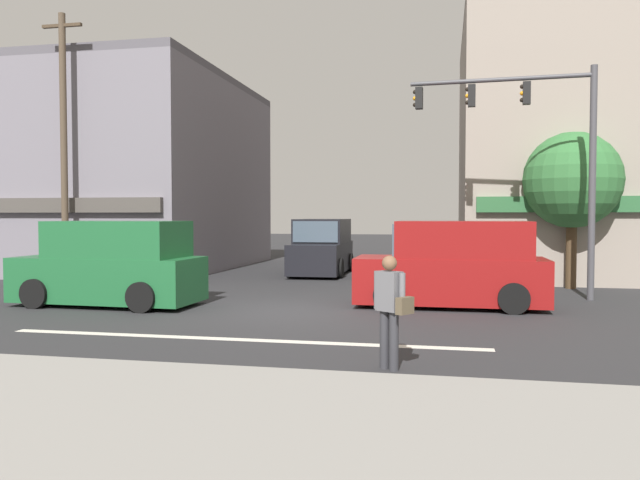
# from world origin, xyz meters

# --- Properties ---
(ground_plane) EXTENTS (120.00, 120.00, 0.00)m
(ground_plane) POSITION_xyz_m (0.00, 0.00, 0.00)
(ground_plane) COLOR #2B2B2D
(lane_marking_stripe) EXTENTS (9.00, 0.24, 0.01)m
(lane_marking_stripe) POSITION_xyz_m (0.00, -3.50, 0.00)
(lane_marking_stripe) COLOR silver
(lane_marking_stripe) RESTS_ON ground
(sidewalk_curb) EXTENTS (40.00, 5.00, 0.16)m
(sidewalk_curb) POSITION_xyz_m (0.00, -8.50, 0.08)
(sidewalk_curb) COLOR gray
(sidewalk_curb) RESTS_ON ground
(building_left_block) EXTENTS (11.95, 11.96, 8.06)m
(building_left_block) POSITION_xyz_m (-11.15, 10.79, 4.03)
(building_left_block) COLOR slate
(building_left_block) RESTS_ON ground
(street_tree) EXTENTS (2.95, 2.95, 4.81)m
(street_tree) POSITION_xyz_m (7.46, 6.11, 3.32)
(street_tree) COLOR #4C3823
(street_tree) RESTS_ON ground
(utility_pole_near_left) EXTENTS (1.40, 0.22, 8.85)m
(utility_pole_near_left) POSITION_xyz_m (-8.68, 4.31, 4.58)
(utility_pole_near_left) COLOR brown
(utility_pole_near_left) RESTS_ON ground
(utility_pole_far_right) EXTENTS (1.40, 0.22, 8.84)m
(utility_pole_far_right) POSITION_xyz_m (8.48, 7.05, 4.57)
(utility_pole_far_right) COLOR brown
(utility_pole_far_right) RESTS_ON ground
(traffic_light_mast) EXTENTS (4.89, 0.47, 6.20)m
(traffic_light_mast) POSITION_xyz_m (6.16, 3.49, 4.30)
(traffic_light_mast) COLOR #47474C
(traffic_light_mast) RESTS_ON ground
(van_crossing_leftbound) EXTENTS (4.61, 2.06, 2.11)m
(van_crossing_leftbound) POSITION_xyz_m (3.88, 1.43, 1.01)
(van_crossing_leftbound) COLOR maroon
(van_crossing_leftbound) RESTS_ON ground
(van_waiting_far) EXTENTS (4.66, 2.16, 2.11)m
(van_waiting_far) POSITION_xyz_m (-4.52, -0.00, 1.01)
(van_waiting_far) COLOR #1E6033
(van_waiting_far) RESTS_ON ground
(van_crossing_center) EXTENTS (2.13, 4.65, 2.11)m
(van_crossing_center) POSITION_xyz_m (-1.00, 9.27, 1.01)
(van_crossing_center) COLOR black
(van_crossing_center) RESTS_ON ground
(pedestrian_foreground_with_bag) EXTENTS (0.61, 0.56, 1.67)m
(pedestrian_foreground_with_bag) POSITION_xyz_m (2.90, -5.17, 0.95)
(pedestrian_foreground_with_bag) COLOR #333338
(pedestrian_foreground_with_bag) RESTS_ON ground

